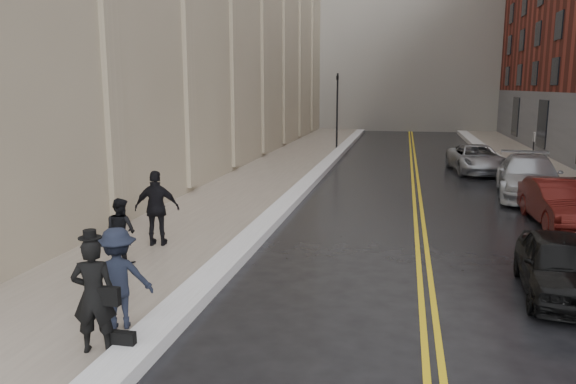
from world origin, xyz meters
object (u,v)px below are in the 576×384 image
at_px(car_silver_far, 477,159).
at_px(pedestrian_main, 94,296).
at_px(car_black, 560,266).
at_px(car_maroon, 559,203).
at_px(pedestrian_a, 121,231).
at_px(pedestrian_c, 157,208).
at_px(car_silver_near, 529,177).
at_px(pedestrian_b, 118,278).

bearing_deg(car_silver_far, pedestrian_main, -117.29).
height_order(car_black, car_maroon, car_maroon).
height_order(pedestrian_a, pedestrian_c, pedestrian_c).
bearing_deg(car_maroon, pedestrian_a, -152.73).
relative_size(car_maroon, car_silver_far, 0.86).
height_order(car_silver_near, pedestrian_b, pedestrian_b).
bearing_deg(car_maroon, pedestrian_c, -158.63).
distance_m(car_silver_near, pedestrian_a, 16.20).
height_order(car_maroon, car_silver_far, car_maroon).
distance_m(car_silver_far, pedestrian_main, 23.66).
height_order(car_maroon, pedestrian_main, pedestrian_main).
height_order(car_maroon, pedestrian_b, pedestrian_b).
bearing_deg(car_maroon, pedestrian_main, -134.27).
height_order(car_silver_near, pedestrian_c, pedestrian_c).
bearing_deg(pedestrian_c, car_silver_far, -133.55).
relative_size(pedestrian_b, pedestrian_c, 0.90).
bearing_deg(car_silver_near, pedestrian_c, -132.25).
xyz_separation_m(car_black, pedestrian_b, (-8.08, -3.61, 0.39)).
bearing_deg(car_black, car_silver_near, 86.10).
xyz_separation_m(car_maroon, pedestrian_b, (-9.68, -10.23, 0.33)).
height_order(car_silver_far, pedestrian_c, pedestrian_c).
xyz_separation_m(car_black, pedestrian_a, (-9.85, -0.21, 0.29)).
bearing_deg(car_black, pedestrian_main, -146.25).
distance_m(car_maroon, pedestrian_b, 14.09).
bearing_deg(pedestrian_b, car_silver_far, -136.10).
bearing_deg(pedestrian_c, car_black, 159.94).
bearing_deg(pedestrian_a, car_maroon, -129.35).
distance_m(car_silver_far, pedestrian_a, 20.53).
bearing_deg(car_silver_near, car_maroon, -83.48).
distance_m(car_silver_near, pedestrian_b, 17.74).
distance_m(car_maroon, pedestrian_c, 12.41).
bearing_deg(pedestrian_b, car_silver_near, -147.46).
bearing_deg(car_black, car_maroon, 80.60).
xyz_separation_m(pedestrian_main, pedestrian_c, (-1.65, 5.93, 0.07)).
distance_m(pedestrian_main, pedestrian_a, 4.71).
relative_size(pedestrian_main, pedestrian_c, 0.93).
bearing_deg(pedestrian_c, pedestrian_main, 93.68).
bearing_deg(car_black, pedestrian_a, -174.58).
bearing_deg(car_silver_far, pedestrian_c, -128.30).
height_order(pedestrian_main, pedestrian_c, pedestrian_c).
height_order(car_black, pedestrian_c, pedestrian_c).
xyz_separation_m(pedestrian_b, pedestrian_c, (-1.57, 5.01, 0.10)).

